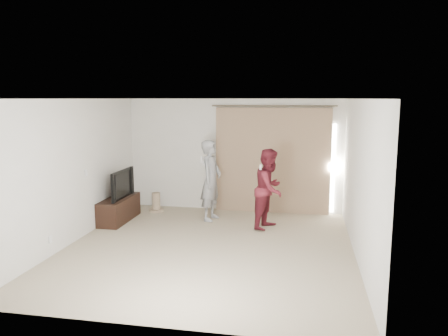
{
  "coord_description": "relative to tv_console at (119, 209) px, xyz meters",
  "views": [
    {
      "loc": [
        1.61,
        -7.2,
        2.61
      ],
      "look_at": [
        0.05,
        1.2,
        1.24
      ],
      "focal_mm": 35.0,
      "sensor_mm": 36.0,
      "label": 1
    }
  ],
  "objects": [
    {
      "name": "tv",
      "position": [
        0.0,
        0.0,
        0.56
      ],
      "size": [
        0.14,
        1.06,
        0.61
      ],
      "primitive_type": "imported",
      "rotation": [
        0.0,
        0.0,
        1.57
      ],
      "color": "black",
      "rests_on": "tv_console"
    },
    {
      "name": "tv_console",
      "position": [
        0.0,
        0.0,
        0.0
      ],
      "size": [
        0.45,
        1.31,
        0.5
      ],
      "primitive_type": "cube",
      "color": "black",
      "rests_on": "ground"
    },
    {
      "name": "person_woman",
      "position": [
        3.21,
        0.07,
        0.56
      ],
      "size": [
        0.85,
        0.95,
        1.62
      ],
      "color": "maroon",
      "rests_on": "ground"
    },
    {
      "name": "floor",
      "position": [
        2.27,
        -1.34,
        -0.25
      ],
      "size": [
        5.5,
        5.5,
        0.0
      ],
      "primitive_type": "plane",
      "color": "tan",
      "rests_on": "ground"
    },
    {
      "name": "wall_left",
      "position": [
        -0.23,
        -1.34,
        1.05
      ],
      "size": [
        0.04,
        5.5,
        2.6
      ],
      "color": "silver",
      "rests_on": "ground"
    },
    {
      "name": "ceiling",
      "position": [
        2.27,
        -1.34,
        2.35
      ],
      "size": [
        5.0,
        5.5,
        0.01
      ],
      "primitive_type": "cube",
      "color": "silver",
      "rests_on": "wall_back"
    },
    {
      "name": "person_man",
      "position": [
        1.93,
        0.45,
        0.61
      ],
      "size": [
        0.52,
        0.7,
        1.73
      ],
      "color": "gray",
      "rests_on": "ground"
    },
    {
      "name": "scratching_post",
      "position": [
        0.52,
        0.89,
        -0.07
      ],
      "size": [
        0.33,
        0.33,
        0.44
      ],
      "color": "#9D896C",
      "rests_on": "ground"
    },
    {
      "name": "wall_back",
      "position": [
        2.27,
        1.41,
        1.05
      ],
      "size": [
        5.0,
        0.04,
        2.6
      ],
      "primitive_type": "cube",
      "color": "silver",
      "rests_on": "ground"
    },
    {
      "name": "curtain",
      "position": [
        3.18,
        1.34,
        0.95
      ],
      "size": [
        2.8,
        0.11,
        2.46
      ],
      "color": "#9A7B5E",
      "rests_on": "ground"
    }
  ]
}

